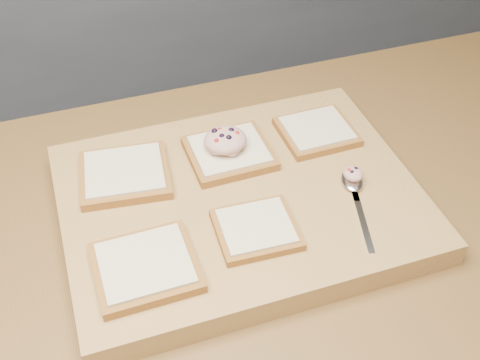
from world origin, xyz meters
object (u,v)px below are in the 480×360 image
object	(u,v)px
tuna_salad_dollop	(225,140)
spoon	(354,186)
cutting_board	(240,202)
bread_far_center	(229,152)

from	to	relation	value
tuna_salad_dollop	spoon	world-z (taller)	tuna_salad_dollop
cutting_board	spoon	size ratio (longest dim) A/B	3.18
tuna_salad_dollop	spoon	bearing A→B (deg)	-39.69
cutting_board	spoon	bearing A→B (deg)	-16.01
cutting_board	bread_far_center	size ratio (longest dim) A/B	4.05
bread_far_center	tuna_salad_dollop	world-z (taller)	tuna_salad_dollop
cutting_board	spoon	xyz separation A→B (m)	(0.16, -0.05, 0.03)
bread_far_center	spoon	bearing A→B (deg)	-40.08
cutting_board	tuna_salad_dollop	distance (m)	0.10
tuna_salad_dollop	bread_far_center	bearing A→B (deg)	-26.46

